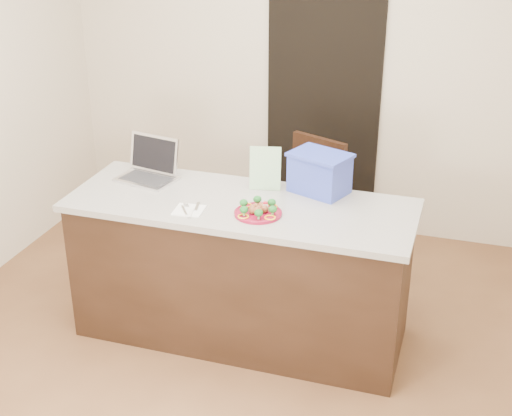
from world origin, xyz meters
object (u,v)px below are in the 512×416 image
(laptop, at_px, (150,167))
(blue_box, at_px, (320,173))
(island, at_px, (241,270))
(yogurt_bottle, at_px, (265,209))
(plate, at_px, (258,213))
(napkin, at_px, (189,210))
(chair, at_px, (314,200))

(laptop, distance_m, blue_box, 1.08)
(island, bearing_deg, laptop, 163.68)
(yogurt_bottle, bearing_deg, blue_box, 61.01)
(island, xyz_separation_m, laptop, (-0.67, 0.20, 0.53))
(plate, distance_m, napkin, 0.40)
(island, xyz_separation_m, plate, (0.15, -0.13, 0.47))
(island, bearing_deg, blue_box, 35.54)
(plate, distance_m, blue_box, 0.50)
(napkin, bearing_deg, chair, 66.93)
(laptop, bearing_deg, napkin, -31.41)
(island, relative_size, yogurt_bottle, 28.36)
(plate, xyz_separation_m, blue_box, (0.26, 0.42, 0.12))
(plate, xyz_separation_m, chair, (0.09, 1.06, -0.36))
(plate, xyz_separation_m, napkin, (-0.39, -0.07, -0.01))
(yogurt_bottle, xyz_separation_m, laptop, (-0.86, 0.30, 0.04))
(laptop, distance_m, chair, 1.24)
(blue_box, bearing_deg, laptop, -154.30)
(yogurt_bottle, xyz_separation_m, blue_box, (0.22, 0.40, 0.10))
(plate, relative_size, blue_box, 0.66)
(yogurt_bottle, bearing_deg, island, 149.99)
(plate, relative_size, laptop, 0.68)
(yogurt_bottle, relative_size, laptop, 0.18)
(chair, bearing_deg, yogurt_bottle, -70.08)
(island, xyz_separation_m, blue_box, (0.41, 0.29, 0.58))
(blue_box, xyz_separation_m, chair, (-0.17, 0.64, -0.48))
(plate, bearing_deg, laptop, 158.36)
(plate, relative_size, chair, 0.27)
(laptop, bearing_deg, island, -4.82)
(island, bearing_deg, plate, -40.84)
(laptop, bearing_deg, chair, 50.21)
(plate, height_order, laptop, laptop)
(plate, distance_m, laptop, 0.89)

